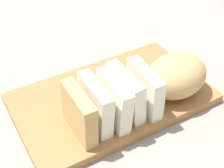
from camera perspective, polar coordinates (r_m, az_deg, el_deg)
name	(u,v)px	position (r m, az deg, el deg)	size (l,w,h in m)	color
ground_plane	(112,101)	(0.71, 0.00, -3.07)	(3.00, 3.00, 0.00)	gray
cutting_board	(112,98)	(0.70, 0.00, -2.49)	(0.42, 0.25, 0.02)	#9E6B3D
bread_loaf	(147,87)	(0.65, 6.19, -0.48)	(0.31, 0.12, 0.09)	tan
bread_knife	(105,81)	(0.72, -1.19, 0.49)	(0.27, 0.08, 0.02)	silver
crumb_near_knife	(98,108)	(0.66, -2.48, -4.23)	(0.01, 0.01, 0.01)	#996633
crumb_near_loaf	(101,94)	(0.70, -1.93, -1.76)	(0.01, 0.01, 0.01)	#996633
crumb_stray_left	(132,102)	(0.68, 3.62, -3.15)	(0.01, 0.01, 0.01)	#996633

